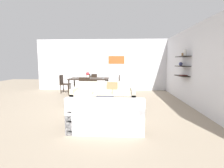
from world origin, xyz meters
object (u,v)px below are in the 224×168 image
(decorative_bowl, at_px, (114,99))
(wine_glass_left_far, at_px, (76,75))
(dining_chair_head, at_px, (93,81))
(dining_chair_right_far, at_px, (117,83))
(centerpiece_vase, at_px, (88,75))
(wine_glass_right_near, at_px, (103,76))
(dining_chair_foot, at_px, (85,86))
(loveseat_white, at_px, (106,116))
(coffee_table, at_px, (112,107))
(dining_chair_right_near, at_px, (117,84))
(dining_table, at_px, (89,80))
(apple_on_coffee_table, at_px, (103,100))
(wine_glass_head, at_px, (91,75))
(dining_chair_left_far, at_px, (64,83))
(sofa_beige, at_px, (104,96))

(decorative_bowl, xyz_separation_m, wine_glass_left_far, (-1.99, 3.20, 0.45))
(dining_chair_head, distance_m, wine_glass_left_far, 1.10)
(dining_chair_right_far, distance_m, centerpiece_vase, 1.45)
(wine_glass_right_near, bearing_deg, wine_glass_left_far, 169.29)
(dining_chair_foot, bearing_deg, wine_glass_right_near, 49.78)
(loveseat_white, bearing_deg, dining_chair_right_far, 88.48)
(coffee_table, height_order, dining_chair_head, dining_chair_head)
(dining_chair_right_near, height_order, wine_glass_right_near, wine_glass_right_near)
(dining_table, relative_size, wine_glass_left_far, 9.90)
(dining_table, xyz_separation_m, dining_chair_right_far, (1.30, 0.23, -0.18))
(coffee_table, xyz_separation_m, wine_glass_right_near, (-0.59, 2.92, 0.68))
(dining_chair_right_far, bearing_deg, dining_chair_head, 152.18)
(dining_table, height_order, dining_chair_right_near, dining_chair_right_near)
(apple_on_coffee_table, relative_size, dining_chair_head, 0.10)
(dining_chair_foot, height_order, wine_glass_head, wine_glass_head)
(wine_glass_right_near, bearing_deg, dining_chair_right_near, -9.27)
(loveseat_white, relative_size, wine_glass_head, 9.46)
(coffee_table, bearing_deg, decorative_bowl, -18.12)
(loveseat_white, bearing_deg, wine_glass_head, 104.17)
(coffee_table, distance_m, dining_chair_right_far, 3.30)
(dining_chair_right_far, xyz_separation_m, wine_glass_right_near, (-0.63, -0.36, 0.36))
(dining_table, relative_size, centerpiece_vase, 6.30)
(loveseat_white, distance_m, wine_glass_right_near, 4.19)
(decorative_bowl, xyz_separation_m, centerpiece_vase, (-1.40, 3.12, 0.47))
(apple_on_coffee_table, bearing_deg, wine_glass_right_near, 96.11)
(wine_glass_right_near, bearing_deg, dining_chair_left_far, 169.75)
(dining_chair_right_near, relative_size, wine_glass_right_near, 5.15)
(dining_chair_right_far, relative_size, wine_glass_head, 5.16)
(dining_chair_head, height_order, centerpiece_vase, centerpiece_vase)
(wine_glass_head, bearing_deg, wine_glass_left_far, -154.11)
(dining_chair_foot, bearing_deg, coffee_table, -59.47)
(decorative_bowl, distance_m, wine_glass_head, 3.79)
(decorative_bowl, xyz_separation_m, dining_chair_right_near, (-0.01, 2.84, 0.08))
(sofa_beige, height_order, apple_on_coffee_table, sofa_beige)
(wine_glass_right_near, bearing_deg, decorative_bowl, -77.58)
(decorative_bowl, height_order, dining_chair_left_far, dining_chair_left_far)
(dining_chair_right_far, height_order, wine_glass_right_near, wine_glass_right_near)
(decorative_bowl, bearing_deg, loveseat_white, -96.41)
(decorative_bowl, relative_size, dining_table, 0.17)
(wine_glass_head, bearing_deg, dining_chair_foot, -90.00)
(wine_glass_right_near, bearing_deg, wine_glass_head, 139.18)
(dining_chair_right_near, distance_m, dining_chair_head, 1.74)
(loveseat_white, height_order, apple_on_coffee_table, loveseat_white)
(dining_chair_head, bearing_deg, dining_chair_foot, -90.00)
(decorative_bowl, xyz_separation_m, apple_on_coffee_table, (-0.33, -0.04, -0.00))
(dining_chair_head, bearing_deg, dining_chair_left_far, -152.18)
(loveseat_white, relative_size, coffee_table, 1.33)
(dining_chair_right_near, relative_size, dining_chair_right_far, 1.00)
(dining_table, xyz_separation_m, dining_chair_foot, (0.00, -0.92, -0.18))
(decorative_bowl, bearing_deg, dining_chair_left_far, 128.47)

